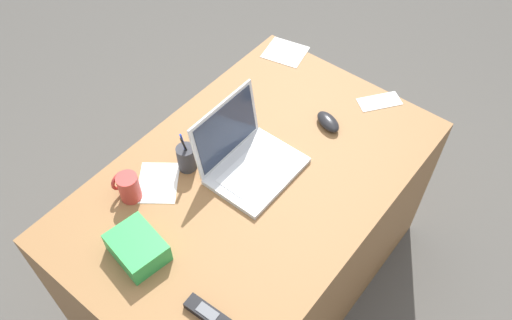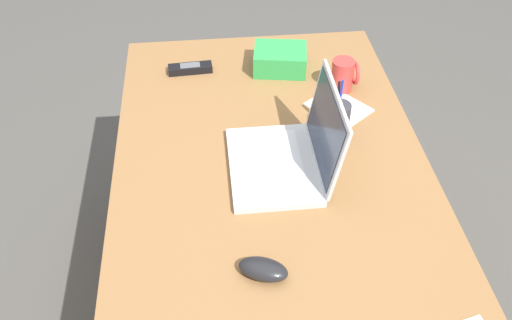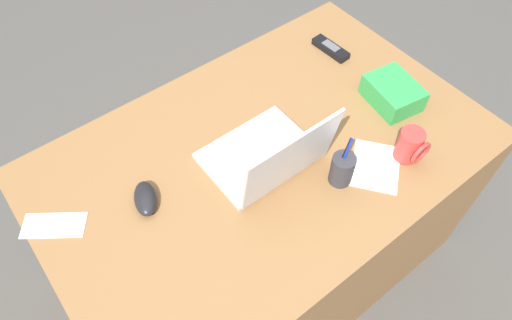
# 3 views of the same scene
# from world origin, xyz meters

# --- Properties ---
(ground_plane) EXTENTS (6.00, 6.00, 0.00)m
(ground_plane) POSITION_xyz_m (0.00, 0.00, 0.00)
(ground_plane) COLOR #4C4944
(desk) EXTENTS (1.33, 0.86, 0.72)m
(desk) POSITION_xyz_m (0.00, 0.00, 0.36)
(desk) COLOR olive
(desk) RESTS_ON ground
(laptop) EXTENTS (0.31, 0.27, 0.24)m
(laptop) POSITION_xyz_m (0.02, 0.04, 0.77)
(laptop) COLOR silver
(laptop) RESTS_ON desk
(computer_mouse) EXTENTS (0.10, 0.13, 0.04)m
(computer_mouse) POSITION_xyz_m (0.36, -0.06, 0.74)
(computer_mouse) COLOR black
(computer_mouse) RESTS_ON desk
(coffee_mug_white) EXTENTS (0.07, 0.08, 0.10)m
(coffee_mug_white) POSITION_xyz_m (-0.32, 0.27, 0.77)
(coffee_mug_white) COLOR #C63833
(coffee_mug_white) RESTS_ON desk
(cordless_phone) EXTENTS (0.05, 0.15, 0.03)m
(cordless_phone) POSITION_xyz_m (-0.46, -0.21, 0.73)
(cordless_phone) COLOR black
(cordless_phone) RESTS_ON desk
(pen_holder) EXTENTS (0.06, 0.06, 0.17)m
(pen_holder) POSITION_xyz_m (-0.11, 0.20, 0.77)
(pen_holder) COLOR #333338
(pen_holder) RESTS_ON desk
(snack_bag) EXTENTS (0.16, 0.19, 0.07)m
(snack_bag) POSITION_xyz_m (-0.45, 0.08, 0.76)
(snack_bag) COLOR green
(snack_bag) RESTS_ON desk
(paper_note_left) EXTENTS (0.22, 0.21, 0.00)m
(paper_note_left) POSITION_xyz_m (-0.22, 0.23, 0.72)
(paper_note_left) COLOR white
(paper_note_left) RESTS_ON desk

